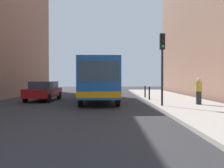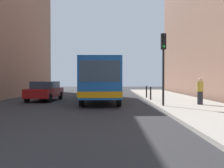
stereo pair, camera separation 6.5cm
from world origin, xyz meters
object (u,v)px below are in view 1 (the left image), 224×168
bus (100,78)px  bollard_mid (145,92)px  traffic_light (162,56)px  pedestrian_near_signal (199,91)px  bollard_near (149,93)px  car_beside_bus (44,91)px

bus → bollard_mid: 4.08m
traffic_light → pedestrian_near_signal: 3.21m
pedestrian_near_signal → bollard_near: bearing=-134.8°
traffic_light → car_beside_bus: bearing=146.9°
traffic_light → bollard_mid: traffic_light is taller
traffic_light → bollard_mid: 7.03m
bollard_near → bollard_mid: (0.00, 2.33, 0.00)m
bus → bollard_near: (3.65, -0.87, -1.10)m
car_beside_bus → bollard_mid: bearing=-166.5°
car_beside_bus → bollard_mid: size_ratio=4.74×
bollard_mid → traffic_light: bearing=-89.1°
car_beside_bus → pedestrian_near_signal: (10.39, -4.51, 0.15)m
bus → car_beside_bus: (-4.30, 0.09, -0.94)m
bollard_mid → pedestrian_near_signal: size_ratio=0.60×
car_beside_bus → pedestrian_near_signal: pedestrian_near_signal is taller
traffic_light → bollard_near: bearing=91.3°
bollard_near → bollard_mid: 2.33m
bollard_near → pedestrian_near_signal: size_ratio=0.60×
bus → traffic_light: traffic_light is taller
car_beside_bus → bollard_near: bearing=176.8°
bollard_near → pedestrian_near_signal: 4.31m
bus → bollard_mid: size_ratio=11.67×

